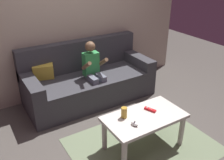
{
  "coord_description": "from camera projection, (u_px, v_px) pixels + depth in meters",
  "views": [
    {
      "loc": [
        -1.32,
        -2.01,
        1.98
      ],
      "look_at": [
        0.18,
        0.42,
        0.58
      ],
      "focal_mm": 39.83,
      "sensor_mm": 36.0,
      "label": 1
    }
  ],
  "objects": [
    {
      "name": "ground_plane",
      "position": [
        118.0,
        139.0,
        3.03
      ],
      "size": [
        8.43,
        8.43,
        0.0
      ],
      "primitive_type": "plane",
      "color": "#4C4742"
    },
    {
      "name": "game_remote_red_near_edge",
      "position": [
        150.0,
        110.0,
        2.83
      ],
      "size": [
        0.09,
        0.14,
        0.03
      ],
      "color": "red",
      "rests_on": "coffee_table"
    },
    {
      "name": "coffee_table",
      "position": [
        144.0,
        121.0,
        2.77
      ],
      "size": [
        0.9,
        0.5,
        0.42
      ],
      "color": "beige",
      "rests_on": "ground"
    },
    {
      "name": "area_rug",
      "position": [
        143.0,
        145.0,
        2.92
      ],
      "size": [
        1.6,
        1.24,
        0.01
      ],
      "primitive_type": "cube",
      "color": "#6B7A5B",
      "rests_on": "ground"
    },
    {
      "name": "soda_can",
      "position": [
        124.0,
        113.0,
        2.68
      ],
      "size": [
        0.07,
        0.07,
        0.12
      ],
      "primitive_type": "cylinder",
      "color": "#B78C2D",
      "rests_on": "coffee_table"
    },
    {
      "name": "couch",
      "position": [
        88.0,
        81.0,
        3.81
      ],
      "size": [
        1.92,
        0.8,
        0.86
      ],
      "color": "#38383D",
      "rests_on": "ground"
    },
    {
      "name": "nunchuk_white",
      "position": [
        135.0,
        124.0,
        2.57
      ],
      "size": [
        0.06,
        0.1,
        0.05
      ],
      "color": "white",
      "rests_on": "coffee_table"
    },
    {
      "name": "wall_back",
      "position": [
        64.0,
        14.0,
        3.61
      ],
      "size": [
        4.22,
        0.05,
        2.5
      ],
      "primitive_type": "cube",
      "color": "#B2A38E",
      "rests_on": "ground"
    },
    {
      "name": "person_seated_on_couch",
      "position": [
        94.0,
        70.0,
        3.57
      ],
      "size": [
        0.32,
        0.39,
        0.94
      ],
      "color": "slate",
      "rests_on": "ground"
    }
  ]
}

